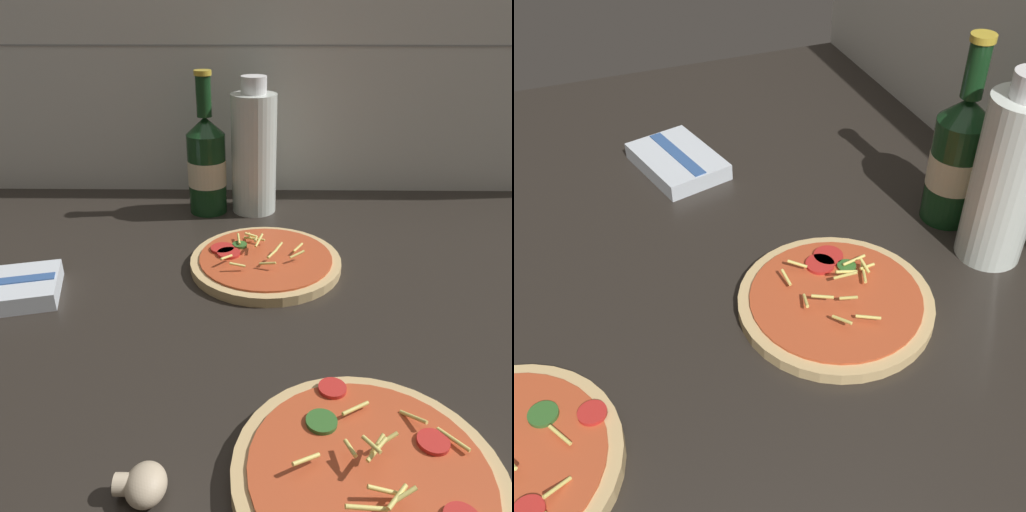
# 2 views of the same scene
# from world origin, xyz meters

# --- Properties ---
(counter_slab) EXTENTS (1.60, 0.90, 0.03)m
(counter_slab) POSITION_xyz_m (0.00, 0.00, 0.01)
(counter_slab) COLOR #28231E
(counter_slab) RESTS_ON ground
(tile_backsplash) EXTENTS (1.60, 0.01, 0.60)m
(tile_backsplash) POSITION_xyz_m (0.00, 0.45, 0.30)
(tile_backsplash) COLOR silver
(tile_backsplash) RESTS_ON ground
(pizza_near) EXTENTS (0.22, 0.22, 0.05)m
(pizza_near) POSITION_xyz_m (-0.02, -0.24, 0.03)
(pizza_near) COLOR tan
(pizza_near) RESTS_ON counter_slab
(pizza_far) EXTENTS (0.22, 0.22, 0.04)m
(pizza_far) POSITION_xyz_m (-0.10, 0.13, 0.03)
(pizza_far) COLOR tan
(pizza_far) RESTS_ON counter_slab
(beer_bottle) EXTENTS (0.07, 0.07, 0.25)m
(beer_bottle) POSITION_xyz_m (-0.20, 0.34, 0.11)
(beer_bottle) COLOR #143819
(beer_bottle) RESTS_ON counter_slab
(oil_bottle) EXTENTS (0.08, 0.08, 0.24)m
(oil_bottle) POSITION_xyz_m (-0.12, 0.34, 0.13)
(oil_bottle) COLOR silver
(oil_bottle) RESTS_ON counter_slab
(mushroom_right) EXTENTS (0.04, 0.04, 0.03)m
(mushroom_right) POSITION_xyz_m (-0.20, -0.26, 0.04)
(mushroom_right) COLOR beige
(mushroom_right) RESTS_ON counter_slab
(dish_towel) EXTENTS (0.16, 0.13, 0.03)m
(dish_towel) POSITION_xyz_m (-0.45, 0.04, 0.04)
(dish_towel) COLOR silver
(dish_towel) RESTS_ON counter_slab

